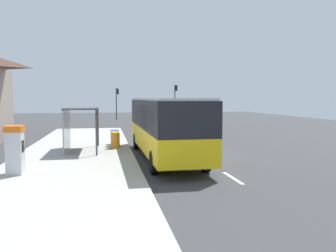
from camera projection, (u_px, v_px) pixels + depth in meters
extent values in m
cube|color=#38383A|center=(157.00, 132.00, 33.93)|extent=(56.00, 92.00, 0.04)
cube|color=#ADAAA3|center=(78.00, 151.00, 21.04)|extent=(6.20, 30.00, 0.18)
cube|color=silver|center=(233.00, 178.00, 14.33)|extent=(0.16, 2.20, 0.01)
cube|color=silver|center=(200.00, 158.00, 19.24)|extent=(0.16, 2.20, 0.01)
cube|color=silver|center=(181.00, 145.00, 24.15)|extent=(0.16, 2.20, 0.01)
cube|color=silver|center=(168.00, 137.00, 29.06)|extent=(0.16, 2.20, 0.01)
cube|color=silver|center=(159.00, 132.00, 33.97)|extent=(0.16, 2.20, 0.01)
cube|color=silver|center=(153.00, 127.00, 38.88)|extent=(0.16, 2.20, 0.01)
cube|color=silver|center=(147.00, 124.00, 43.79)|extent=(0.16, 2.20, 0.01)
cube|color=silver|center=(143.00, 122.00, 48.70)|extent=(0.16, 2.20, 0.01)
cube|color=yellow|center=(165.00, 139.00, 18.83)|extent=(2.65, 11.03, 1.15)
cube|color=black|center=(165.00, 114.00, 18.73)|extent=(2.65, 11.03, 1.45)
cube|color=silver|center=(165.00, 99.00, 18.67)|extent=(2.52, 10.81, 0.12)
cube|color=black|center=(150.00, 112.00, 24.07)|extent=(2.30, 0.15, 1.22)
cube|color=black|center=(143.00, 116.00, 18.02)|extent=(0.20, 8.58, 1.10)
cylinder|color=black|center=(136.00, 141.00, 22.49)|extent=(0.29, 1.00, 1.00)
cylinder|color=black|center=(171.00, 140.00, 22.90)|extent=(0.29, 1.00, 1.00)
cylinder|color=black|center=(154.00, 162.00, 15.04)|extent=(0.29, 1.00, 1.00)
cylinder|color=black|center=(205.00, 161.00, 15.46)|extent=(0.29, 1.00, 1.00)
cube|color=black|center=(170.00, 115.00, 39.38)|extent=(2.13, 5.25, 1.96)
cube|color=black|center=(170.00, 112.00, 39.35)|extent=(2.12, 3.17, 0.44)
cylinder|color=black|center=(182.00, 125.00, 37.68)|extent=(0.24, 0.69, 0.68)
cylinder|color=black|center=(165.00, 126.00, 37.33)|extent=(0.24, 0.69, 0.68)
cylinder|color=black|center=(174.00, 123.00, 41.59)|extent=(0.24, 0.69, 0.68)
cylinder|color=black|center=(159.00, 123.00, 41.24)|extent=(0.24, 0.69, 0.68)
cube|color=#195933|center=(153.00, 115.00, 53.83)|extent=(1.90, 4.44, 0.60)
cube|color=black|center=(153.00, 111.00, 53.58)|extent=(1.64, 2.41, 0.60)
cylinder|color=black|center=(147.00, 117.00, 55.20)|extent=(0.21, 0.64, 0.64)
cylinder|color=black|center=(157.00, 117.00, 55.45)|extent=(0.21, 0.64, 0.64)
cylinder|color=black|center=(149.00, 118.00, 52.25)|extent=(0.21, 0.64, 0.64)
cylinder|color=black|center=(160.00, 118.00, 52.49)|extent=(0.21, 0.64, 0.64)
cube|color=silver|center=(15.00, 153.00, 14.21)|extent=(0.60, 0.70, 1.70)
cube|color=orange|center=(14.00, 129.00, 14.13)|extent=(0.66, 0.76, 0.24)
cube|color=black|center=(23.00, 146.00, 14.24)|extent=(0.03, 0.36, 0.44)
cylinder|color=orange|center=(115.00, 140.00, 21.53)|extent=(0.52, 0.52, 0.95)
cylinder|color=yellow|center=(115.00, 139.00, 22.22)|extent=(0.52, 0.52, 0.95)
cylinder|color=blue|center=(115.00, 138.00, 22.91)|extent=(0.52, 0.52, 0.95)
cylinder|color=green|center=(115.00, 137.00, 23.60)|extent=(0.52, 0.52, 0.95)
cylinder|color=#2D2D2D|center=(175.00, 102.00, 53.09)|extent=(0.14, 0.14, 5.18)
cube|color=black|center=(176.00, 88.00, 52.97)|extent=(0.24, 0.28, 0.84)
sphere|color=#360606|center=(177.00, 86.00, 52.96)|extent=(0.16, 0.16, 0.16)
sphere|color=#3C2C03|center=(177.00, 88.00, 52.99)|extent=(0.16, 0.16, 0.16)
sphere|color=green|center=(177.00, 90.00, 53.01)|extent=(0.16, 0.16, 0.16)
cylinder|color=#2D2D2D|center=(116.00, 104.00, 52.42)|extent=(0.14, 0.14, 4.67)
cube|color=black|center=(118.00, 91.00, 52.32)|extent=(0.24, 0.28, 0.84)
sphere|color=red|center=(119.00, 90.00, 52.32)|extent=(0.16, 0.16, 0.16)
sphere|color=#3C2C03|center=(119.00, 91.00, 52.34)|extent=(0.16, 0.16, 0.16)
sphere|color=black|center=(119.00, 93.00, 52.36)|extent=(0.16, 0.16, 0.16)
cube|color=#4C4C51|center=(82.00, 108.00, 20.45)|extent=(1.80, 4.00, 0.10)
cube|color=#8CA5B2|center=(67.00, 129.00, 20.40)|extent=(0.06, 3.80, 2.30)
cylinder|color=#4C4C51|center=(96.00, 132.00, 18.82)|extent=(0.10, 0.10, 2.44)
cylinder|color=#4C4C51|center=(98.00, 127.00, 22.56)|extent=(0.10, 0.10, 2.44)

